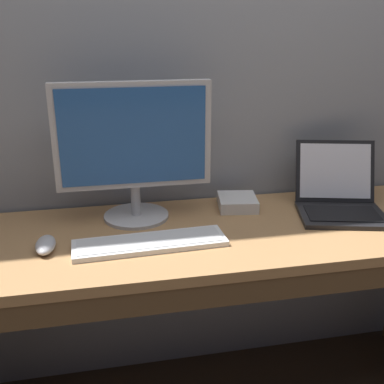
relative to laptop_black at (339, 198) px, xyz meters
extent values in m
cube|color=#A87A4C|center=(-0.45, -0.06, -0.07)|extent=(1.85, 0.59, 0.03)
cube|color=brown|center=(-0.45, -0.34, -0.12)|extent=(1.77, 0.02, 0.08)
cube|color=black|center=(-0.01, -0.06, -0.04)|extent=(0.35, 0.29, 0.02)
cube|color=black|center=(-0.02, -0.07, -0.03)|extent=(0.28, 0.20, 0.00)
cube|color=black|center=(0.02, 0.10, 0.07)|extent=(0.31, 0.16, 0.22)
cube|color=silver|center=(0.02, 0.09, 0.08)|extent=(0.28, 0.14, 0.19)
cylinder|color=#B7B7BC|center=(-0.74, 0.09, -0.05)|extent=(0.23, 0.23, 0.01)
cylinder|color=#B7B7BC|center=(-0.74, 0.09, 0.02)|extent=(0.03, 0.03, 0.11)
cube|color=#B7B7BC|center=(-0.74, 0.08, 0.25)|extent=(0.53, 0.03, 0.36)
cube|color=#28569E|center=(-0.74, 0.06, 0.25)|extent=(0.49, 0.00, 0.32)
cube|color=white|center=(-0.72, -0.14, -0.04)|extent=(0.49, 0.16, 0.02)
cube|color=silver|center=(-0.72, -0.14, -0.03)|extent=(0.46, 0.13, 0.00)
ellipsoid|color=#B7B7BC|center=(-1.04, -0.11, -0.03)|extent=(0.06, 0.12, 0.04)
cube|color=silver|center=(-0.36, 0.11, -0.03)|extent=(0.16, 0.17, 0.04)
camera|label=1|loc=(-0.85, -1.44, 0.60)|focal=42.94mm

